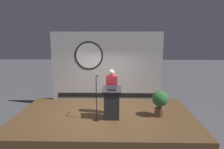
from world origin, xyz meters
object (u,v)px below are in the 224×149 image
object	(u,v)px
potted_plant	(160,101)
podium	(112,103)
microphone_stand	(97,104)
speaker_person	(112,91)

from	to	relation	value
potted_plant	podium	bearing A→B (deg)	-171.36
potted_plant	microphone_stand	bearing A→B (deg)	-170.88
podium	speaker_person	size ratio (longest dim) A/B	0.68
microphone_stand	potted_plant	world-z (taller)	microphone_stand
podium	potted_plant	size ratio (longest dim) A/B	1.19
podium	speaker_person	distance (m)	0.57
speaker_person	potted_plant	distance (m)	1.75
speaker_person	potted_plant	size ratio (longest dim) A/B	1.76
podium	potted_plant	bearing A→B (deg)	8.64
podium	speaker_person	world-z (taller)	speaker_person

